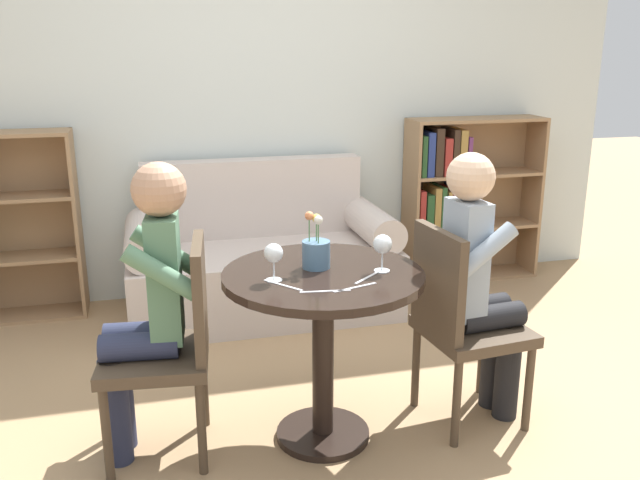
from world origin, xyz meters
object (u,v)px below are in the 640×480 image
object	(u,v)px
bookshelf_right	(454,200)
chair_left	(172,341)
couch	(261,262)
wine_glass_right	(383,245)
person_left	(147,304)
flower_vase	(316,251)
wine_glass_left	(274,254)
chair_right	(460,318)
person_right	(480,282)

from	to	relation	value
bookshelf_right	chair_left	bearing A→B (deg)	-139.64
couch	chair_left	bearing A→B (deg)	-112.54
chair_left	wine_glass_right	distance (m)	0.92
person_left	flower_vase	world-z (taller)	person_left
wine_glass_left	flower_vase	bearing A→B (deg)	29.65
couch	chair_left	world-z (taller)	couch
flower_vase	couch	bearing A→B (deg)	89.46
wine_glass_left	bookshelf_right	bearing A→B (deg)	48.30
chair_right	person_left	size ratio (longest dim) A/B	0.74
couch	person_left	size ratio (longest dim) A/B	1.34
couch	person_right	world-z (taller)	person_right
wine_glass_left	chair_right	bearing A→B (deg)	2.21
couch	bookshelf_right	world-z (taller)	bookshelf_right
flower_vase	wine_glass_left	bearing A→B (deg)	-150.35
person_left	bookshelf_right	bearing A→B (deg)	135.44
wine_glass_right	person_right	bearing A→B (deg)	5.57
couch	person_left	world-z (taller)	person_left
bookshelf_right	chair_left	distance (m)	2.67
chair_left	person_right	size ratio (longest dim) A/B	0.74
person_left	person_right	world-z (taller)	person_left
chair_right	chair_left	bearing A→B (deg)	80.71
bookshelf_right	wine_glass_right	bearing A→B (deg)	-123.03
wine_glass_left	chair_left	bearing A→B (deg)	164.68
person_right	wine_glass_right	bearing A→B (deg)	89.91
couch	chair_right	xyz separation A→B (m)	(0.61, -1.54, 0.18)
couch	bookshelf_right	xyz separation A→B (m)	(1.42, 0.26, 0.26)
person_right	flower_vase	xyz separation A→B (m)	(-0.71, 0.07, 0.18)
chair_left	person_left	bearing A→B (deg)	-94.38
bookshelf_right	flower_vase	size ratio (longest dim) A/B	4.81
person_left	flower_vase	size ratio (longest dim) A/B	5.10
person_right	wine_glass_left	distance (m)	0.93
couch	person_right	size ratio (longest dim) A/B	1.35
chair_left	wine_glass_left	size ratio (longest dim) A/B	6.04
chair_right	wine_glass_right	xyz separation A→B (m)	(-0.37, -0.03, 0.36)
chair_right	wine_glass_right	size ratio (longest dim) A/B	5.89
bookshelf_right	chair_left	xyz separation A→B (m)	(-2.03, -1.73, -0.08)
flower_vase	person_left	bearing A→B (deg)	178.82
person_left	couch	bearing A→B (deg)	160.87
couch	person_right	xyz separation A→B (m)	(0.70, -1.52, 0.33)
person_left	person_right	xyz separation A→B (m)	(1.39, -0.08, -0.01)
chair_left	wine_glass_right	xyz separation A→B (m)	(0.84, -0.11, 0.36)
couch	wine_glass_left	size ratio (longest dim) A/B	10.94
bookshelf_right	flower_vase	distance (m)	2.26
bookshelf_right	chair_left	world-z (taller)	bookshelf_right
chair_left	flower_vase	distance (m)	0.68
bookshelf_right	wine_glass_left	xyz separation A→B (m)	(-1.63, -1.83, 0.28)
chair_left	person_left	distance (m)	0.18
bookshelf_right	chair_left	size ratio (longest dim) A/B	1.27
chair_right	wine_glass_right	bearing A→B (deg)	88.98
person_right	chair_right	bearing A→B (deg)	93.73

